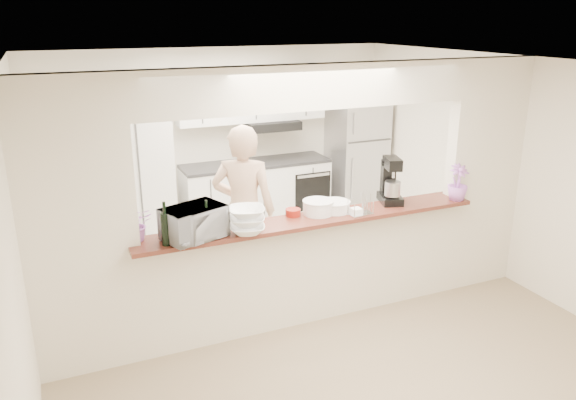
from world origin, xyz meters
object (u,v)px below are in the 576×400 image
refrigerator (356,158)px  person (244,212)px  toaster_oven (194,223)px  stand_mixer (391,182)px

refrigerator → person: (-2.44, -1.83, 0.07)m
toaster_oven → person: bearing=30.1°
refrigerator → stand_mixer: bearing=-113.6°
toaster_oven → stand_mixer: size_ratio=1.08×
refrigerator → toaster_oven: (-3.20, -2.75, 0.38)m
refrigerator → person: bearing=-143.1°
stand_mixer → person: (-1.31, 0.76, -0.38)m
person → refrigerator: bearing=-113.5°
stand_mixer → toaster_oven: bearing=-175.4°
refrigerator → toaster_oven: 4.24m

